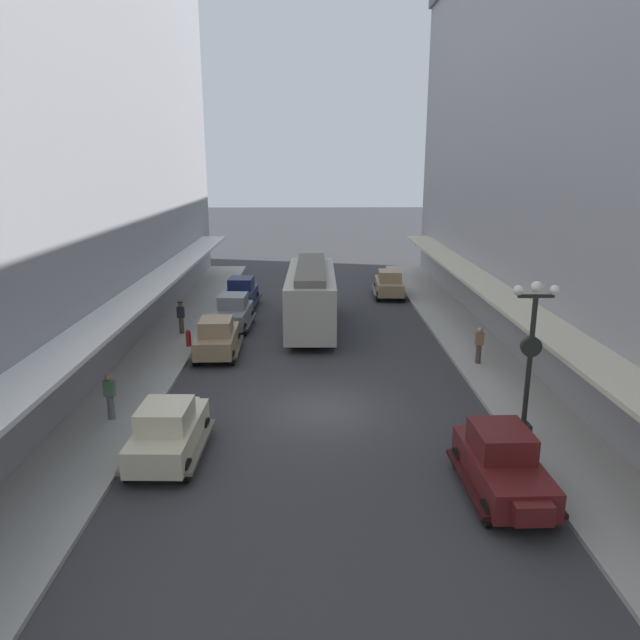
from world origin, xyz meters
The scene contains 15 objects.
ground_plane centered at (0.00, 0.00, 0.00)m, with size 200.00×200.00×0.00m, color #38383A.
sidewalk_left centered at (-7.50, 0.00, 0.07)m, with size 3.00×60.00×0.15m, color #A8A59E.
sidewalk_right centered at (7.50, 0.00, 0.07)m, with size 3.00×60.00×0.15m, color #A8A59E.
parked_car_0 centered at (-4.73, -3.51, 0.94)m, with size 2.23×4.29×1.84m.
parked_car_1 centered at (4.82, 18.55, 0.94)m, with size 2.31×4.32×1.84m.
parked_car_2 centered at (-4.78, 6.30, 0.94)m, with size 2.23×4.29×1.84m.
parked_car_3 centered at (4.74, -5.64, 0.94)m, with size 2.23×4.29×1.84m.
parked_car_4 centered at (-4.77, 15.81, 0.94)m, with size 2.28×4.31×1.84m.
parked_car_5 centered at (-4.66, 10.99, 0.94)m, with size 2.31×4.32×1.84m.
streetcar centered at (-0.41, 11.06, 1.90)m, with size 2.63×9.63×3.46m.
lamp_post_with_clock centered at (6.40, -2.63, 2.99)m, with size 1.42×0.44×5.16m.
fire_hydrant centered at (-6.35, 7.40, 0.56)m, with size 0.24×0.24×0.82m.
pedestrian_0 centered at (6.99, 4.69, 0.99)m, with size 0.36×0.24×1.64m.
pedestrian_1 centered at (-7.34, -0.92, 0.99)m, with size 0.36×0.24×1.64m.
pedestrian_2 centered at (-7.14, 9.58, 1.01)m, with size 0.36×0.28×1.67m.
Camera 1 is at (-0.39, -19.77, 8.75)m, focal length 32.86 mm.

